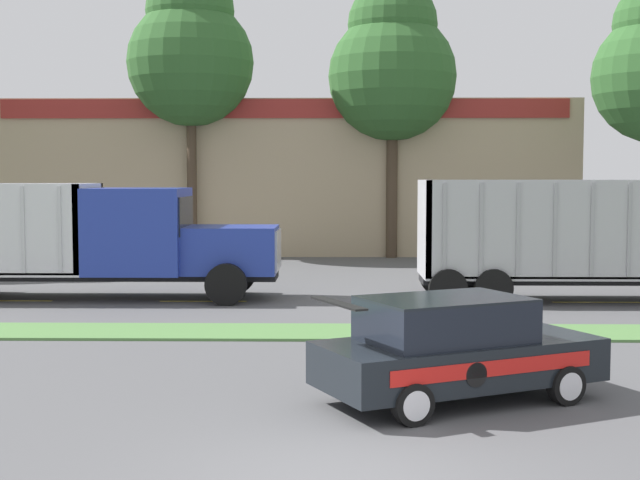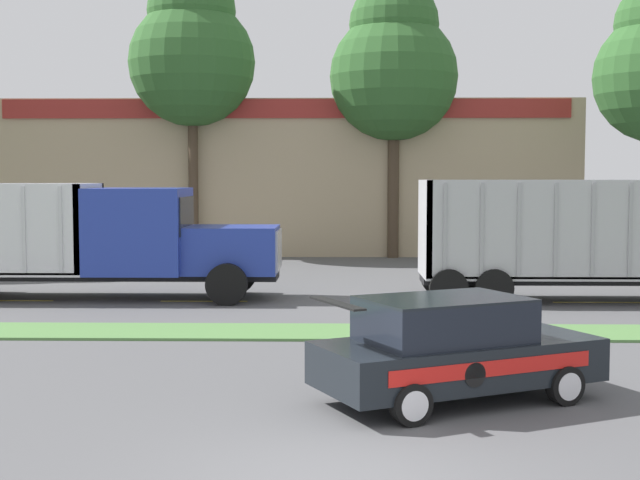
% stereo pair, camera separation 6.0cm
% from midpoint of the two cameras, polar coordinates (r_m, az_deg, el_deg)
% --- Properties ---
extents(grass_verge, '(120.00, 1.95, 0.06)m').
position_cam_midpoint_polar(grass_verge, '(19.65, 1.06, -5.92)').
color(grass_verge, '#517F42').
rests_on(grass_verge, ground_plane).
extents(centre_line_3, '(2.40, 0.14, 0.01)m').
position_cam_midpoint_polar(centre_line_3, '(26.19, -19.34, -3.69)').
color(centre_line_3, yellow).
rests_on(centre_line_3, ground_plane).
extents(centre_line_4, '(2.40, 0.14, 0.01)m').
position_cam_midpoint_polar(centre_line_4, '(24.84, -7.55, -3.90)').
color(centre_line_4, yellow).
rests_on(centre_line_4, ground_plane).
extents(centre_line_5, '(2.40, 0.14, 0.01)m').
position_cam_midpoint_polar(centre_line_5, '(24.63, 5.00, -3.95)').
color(centre_line_5, yellow).
rests_on(centre_line_5, ground_plane).
extents(centre_line_6, '(2.40, 0.14, 0.01)m').
position_cam_midpoint_polar(centre_line_6, '(25.58, 17.18, -3.82)').
color(centre_line_6, yellow).
rests_on(centre_line_6, ground_plane).
extents(dump_truck_mid, '(12.19, 2.84, 3.25)m').
position_cam_midpoint_polar(dump_truck_mid, '(25.80, -14.14, -0.17)').
color(dump_truck_mid, black).
rests_on(dump_truck_mid, ground_plane).
extents(rally_car, '(4.70, 3.54, 1.66)m').
position_cam_midpoint_polar(rally_car, '(13.83, 8.49, -6.88)').
color(rally_car, black).
rests_on(rally_car, ground_plane).
extents(store_building_backdrop, '(25.29, 12.10, 6.75)m').
position_cam_midpoint_polar(store_building_backdrop, '(43.88, -1.92, 4.01)').
color(store_building_backdrop, tan).
rests_on(store_building_backdrop, ground_plane).
extents(tree_behind_centre, '(5.28, 5.28, 12.12)m').
position_cam_midpoint_polar(tree_behind_centre, '(38.29, -8.33, 11.90)').
color(tree_behind_centre, '#473828').
rests_on(tree_behind_centre, ground_plane).
extents(tree_behind_far_right, '(5.37, 5.37, 11.64)m').
position_cam_midpoint_polar(tree_behind_far_right, '(38.05, 4.62, 11.16)').
color(tree_behind_far_right, '#473828').
rests_on(tree_behind_far_right, ground_plane).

